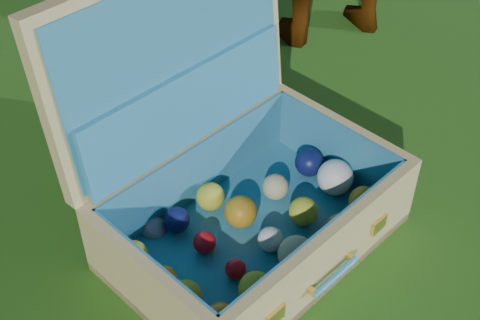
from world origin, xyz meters
name	(u,v)px	position (x,y,z in m)	size (l,w,h in m)	color
ground	(298,199)	(0.00, 0.00, 0.00)	(60.00, 60.00, 0.00)	#215114
stray_ball	(154,229)	(-0.39, 0.02, 0.03)	(0.07, 0.07, 0.07)	teal
suitcase	(230,171)	(-0.20, -0.01, 0.19)	(0.82, 0.75, 0.65)	tan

